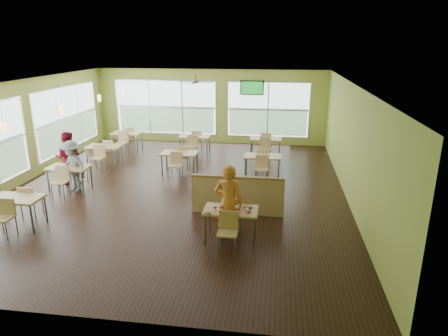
{
  "coord_description": "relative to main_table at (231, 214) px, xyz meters",
  "views": [
    {
      "loc": [
        2.98,
        -11.12,
        4.32
      ],
      "look_at": [
        1.53,
        -0.71,
        0.98
      ],
      "focal_mm": 32.0,
      "sensor_mm": 36.0,
      "label": 1
    }
  ],
  "objects": [
    {
      "name": "cup_red_near",
      "position": [
        0.16,
        -0.09,
        0.19
      ],
      "size": [
        0.1,
        0.1,
        0.36
      ],
      "color": "white",
      "rests_on": "main_table"
    },
    {
      "name": "wrapper_right",
      "position": [
        0.18,
        -0.3,
        0.13
      ],
      "size": [
        0.15,
        0.14,
        0.03
      ],
      "primitive_type": "ellipsoid",
      "rotation": [
        0.0,
        0.0,
        0.28
      ],
      "color": "#9A774A",
      "rests_on": "main_table"
    },
    {
      "name": "cup_blue",
      "position": [
        -0.34,
        -0.05,
        0.18
      ],
      "size": [
        0.09,
        0.09,
        0.31
      ],
      "color": "white",
      "rests_on": "main_table"
    },
    {
      "name": "room",
      "position": [
        -2.0,
        3.0,
        0.97
      ],
      "size": [
        12.0,
        12.04,
        3.2
      ],
      "color": "black",
      "rests_on": "ground"
    },
    {
      "name": "food_basket",
      "position": [
        0.36,
        0.15,
        0.15
      ],
      "size": [
        0.21,
        0.21,
        0.05
      ],
      "color": "black",
      "rests_on": "main_table"
    },
    {
      "name": "dining_tables",
      "position": [
        -3.05,
        4.71,
        -0.0
      ],
      "size": [
        6.92,
        8.72,
        0.87
      ],
      "color": "tan",
      "rests_on": "floor"
    },
    {
      "name": "main_table",
      "position": [
        0.0,
        0.0,
        0.0
      ],
      "size": [
        1.22,
        1.52,
        0.87
      ],
      "color": "tan",
      "rests_on": "floor"
    },
    {
      "name": "window_bays",
      "position": [
        -4.65,
        6.08,
        0.85
      ],
      "size": [
        9.24,
        10.24,
        2.38
      ],
      "color": "white",
      "rests_on": "room"
    },
    {
      "name": "half_wall_divider",
      "position": [
        0.0,
        1.45,
        -0.11
      ],
      "size": [
        2.4,
        0.14,
        1.04
      ],
      "color": "tan",
      "rests_on": "floor"
    },
    {
      "name": "ketchup_cup",
      "position": [
        0.42,
        -0.12,
        0.13
      ],
      "size": [
        0.06,
        0.06,
        0.03
      ],
      "primitive_type": "cylinder",
      "color": "#9B0C05",
      "rests_on": "main_table"
    },
    {
      "name": "patron_grey",
      "position": [
        -5.05,
        2.48,
        0.14
      ],
      "size": [
        1.15,
        0.92,
        1.55
      ],
      "primitive_type": "imported",
      "rotation": [
        0.0,
        0.0,
        -0.4
      ],
      "color": "slate",
      "rests_on": "floor"
    },
    {
      "name": "cup_yellow",
      "position": [
        -0.2,
        -0.05,
        0.19
      ],
      "size": [
        0.1,
        0.1,
        0.37
      ],
      "color": "white",
      "rests_on": "main_table"
    },
    {
      "name": "ceiling_fan",
      "position": [
        -2.0,
        6.0,
        2.32
      ],
      "size": [
        1.25,
        1.25,
        0.29
      ],
      "color": "#2D2119",
      "rests_on": "ceiling"
    },
    {
      "name": "wrapper_mid",
      "position": [
        0.02,
        0.1,
        0.14
      ],
      "size": [
        0.21,
        0.2,
        0.05
      ],
      "primitive_type": "ellipsoid",
      "rotation": [
        0.0,
        0.0,
        0.15
      ],
      "color": "#9A774A",
      "rests_on": "main_table"
    },
    {
      "name": "man_plaid",
      "position": [
        -0.05,
        0.03,
        0.26
      ],
      "size": [
        0.67,
        0.45,
        1.78
      ],
      "primitive_type": "imported",
      "rotation": [
        0.0,
        0.0,
        3.11
      ],
      "color": "#CF4B17",
      "rests_on": "floor"
    },
    {
      "name": "tv_backwall",
      "position": [
        -0.2,
        8.9,
        1.82
      ],
      "size": [
        1.0,
        0.07,
        0.6
      ],
      "color": "black",
      "rests_on": "wall_back"
    },
    {
      "name": "patron_maroon",
      "position": [
        -5.51,
        3.08,
        0.21
      ],
      "size": [
        0.93,
        0.79,
        1.67
      ],
      "primitive_type": "imported",
      "rotation": [
        0.0,
        0.0,
        3.35
      ],
      "color": "maroon",
      "rests_on": "floor"
    },
    {
      "name": "cup_red_far",
      "position": [
        0.37,
        -0.17,
        0.18
      ],
      "size": [
        0.09,
        0.09,
        0.31
      ],
      "color": "white",
      "rests_on": "main_table"
    },
    {
      "name": "pendant_lights",
      "position": [
        -5.2,
        3.68,
        1.82
      ],
      "size": [
        0.11,
        7.31,
        0.86
      ],
      "color": "#2D2119",
      "rests_on": "ceiling"
    },
    {
      "name": "wrapper_left",
      "position": [
        -0.48,
        -0.3,
        0.14
      ],
      "size": [
        0.19,
        0.18,
        0.04
      ],
      "primitive_type": "ellipsoid",
      "rotation": [
        0.0,
        0.0,
        0.12
      ],
      "color": "#9A774A",
      "rests_on": "main_table"
    }
  ]
}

